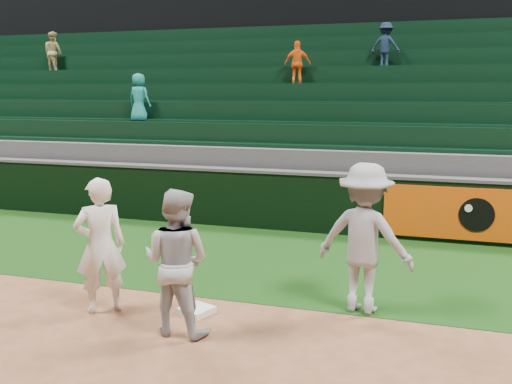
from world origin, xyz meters
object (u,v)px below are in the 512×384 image
at_px(first_base, 196,310).
at_px(first_baseman, 100,246).
at_px(baserunner, 176,262).
at_px(base_coach, 365,238).

xyz_separation_m(first_base, first_baseman, (-1.21, -0.29, 0.85)).
height_order(baserunner, base_coach, base_coach).
bearing_deg(baserunner, first_base, -84.81).
relative_size(first_base, baserunner, 0.22).
bearing_deg(first_base, baserunner, -88.26).
bearing_deg(first_base, base_coach, 20.00).
height_order(first_baseman, baserunner, first_baseman).
height_order(first_base, baserunner, baserunner).
relative_size(baserunner, base_coach, 0.89).
distance_m(first_base, baserunner, 1.03).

